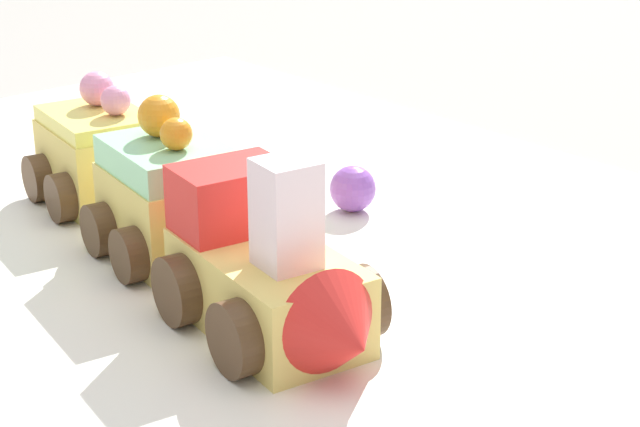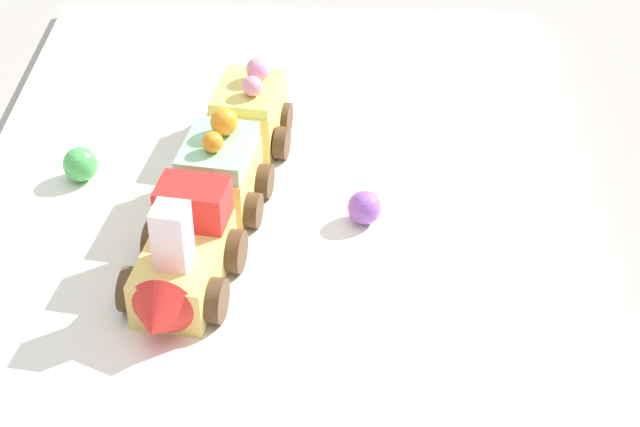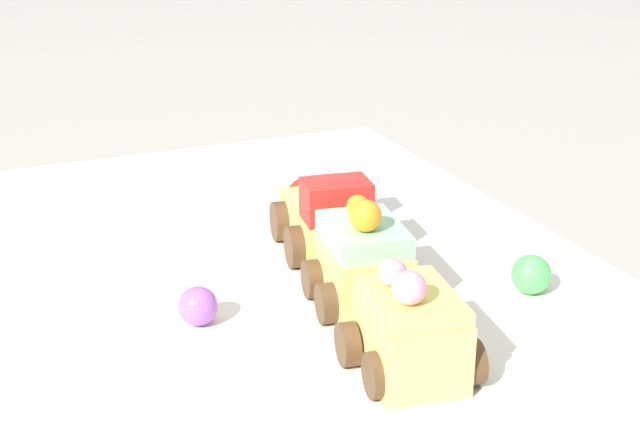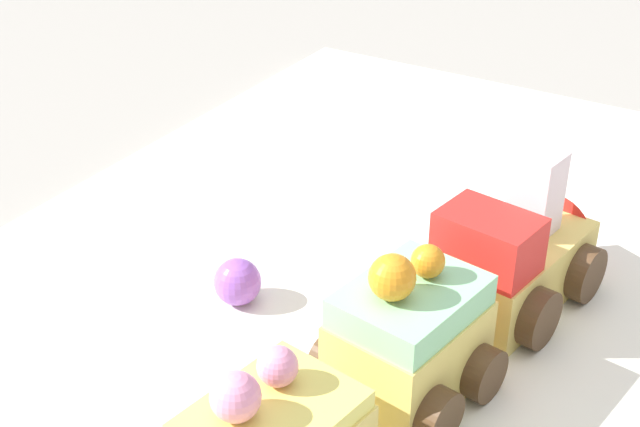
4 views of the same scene
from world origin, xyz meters
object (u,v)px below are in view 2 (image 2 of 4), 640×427
object	(u,v)px
cake_car_lemon	(249,114)
cake_train_locomotive	(180,265)
cake_car_mint	(220,174)
gumball_purple	(364,207)
gumball_green	(80,164)

from	to	relation	value
cake_car_lemon	cake_train_locomotive	bearing A→B (deg)	-0.11
cake_car_mint	cake_train_locomotive	bearing A→B (deg)	-0.06
cake_train_locomotive	cake_car_lemon	world-z (taller)	cake_train_locomotive
cake_train_locomotive	cake_car_mint	bearing A→B (deg)	179.94
cake_car_mint	cake_car_lemon	distance (m)	0.09
cake_car_lemon	gumball_purple	world-z (taller)	cake_car_lemon
cake_car_mint	gumball_green	xyz separation A→B (m)	(-0.03, -0.11, -0.01)
cake_train_locomotive	gumball_purple	bearing A→B (deg)	133.13
cake_car_lemon	gumball_purple	xyz separation A→B (m)	(0.10, 0.09, -0.01)
cake_car_lemon	gumball_green	size ratio (longest dim) A/B	2.86
cake_train_locomotive	cake_car_mint	distance (m)	0.10
cake_car_lemon	cake_car_mint	bearing A→B (deg)	-0.17
cake_train_locomotive	gumball_purple	xyz separation A→B (m)	(-0.08, 0.12, -0.01)
cake_train_locomotive	cake_car_lemon	xyz separation A→B (m)	(-0.19, 0.03, 0.00)
cake_car_mint	gumball_purple	distance (m)	0.11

